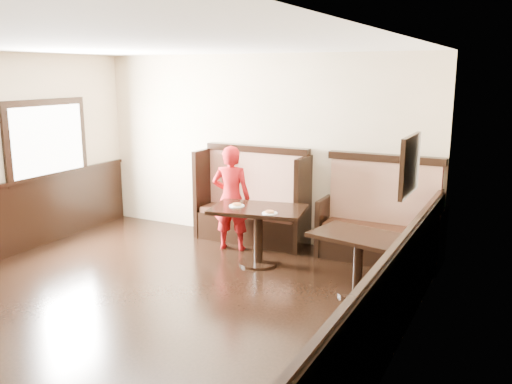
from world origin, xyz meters
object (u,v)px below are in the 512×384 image
Objects in this scene: booth_neighbor at (380,226)px; table_main at (258,221)px; table_neighbor at (358,249)px; child at (231,198)px; booth_main at (253,207)px.

table_main is (-1.40, -0.90, 0.12)m from booth_neighbor.
booth_neighbor is at bearing 104.97° from table_neighbor.
booth_neighbor is 1.08× the size of child.
booth_main and booth_neighbor have the same top height.
table_main is (0.55, -0.90, 0.07)m from booth_main.
child is at bearing -165.82° from booth_neighbor.
table_main is 0.76m from child.
child reaches higher than table_neighbor.
booth_neighbor is 2.12m from child.
table_main is 1.17× the size of table_neighbor.
child is (-2.04, -0.51, 0.28)m from booth_neighbor.
booth_main is at bearing 110.18° from table_main.
table_neighbor is (1.48, -0.37, -0.06)m from table_main.
booth_main is 1.06× the size of booth_neighbor.
booth_neighbor is (1.95, -0.00, -0.05)m from booth_main.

